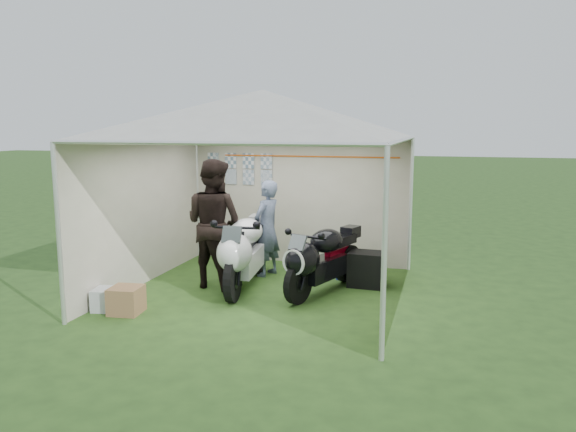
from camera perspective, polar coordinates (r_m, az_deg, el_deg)
name	(u,v)px	position (r m, az deg, el deg)	size (l,w,h in m)	color
ground	(264,292)	(8.56, -2.47, -7.77)	(80.00, 80.00, 0.00)	#29481C
canopy_tent	(263,120)	(8.22, -2.52, 9.74)	(5.66, 5.66, 3.00)	silver
motorcycle_white	(244,250)	(8.61, -4.50, -3.45)	(0.65, 2.24, 1.10)	black
motorcycle_black	(321,258)	(8.36, 3.35, -4.25)	(0.93, 1.94, 0.99)	black
paddock_stand	(351,271)	(9.23, 6.37, -5.59)	(0.40, 0.25, 0.30)	#2228B1
person_dark_jacket	(214,223)	(8.74, -7.55, -0.75)	(0.97, 0.76, 2.00)	black
person_blue_jacket	(267,228)	(9.35, -2.16, -1.25)	(0.58, 0.38, 1.60)	slate
equipment_box	(367,269)	(8.90, 7.99, -5.36)	(0.54, 0.43, 0.54)	black
crate_0	(111,299)	(8.10, -17.56, -8.08)	(0.45, 0.35, 0.30)	#B9BDC3
crate_1	(126,300)	(7.91, -16.11, -8.20)	(0.40, 0.40, 0.36)	olive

